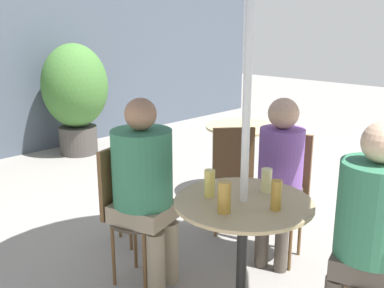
% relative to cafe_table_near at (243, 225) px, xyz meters
% --- Properties ---
extents(cafe_table_near, '(0.78, 0.78, 0.71)m').
position_rel_cafe_table_near_xyz_m(cafe_table_near, '(0.00, 0.00, 0.00)').
color(cafe_table_near, black).
rests_on(cafe_table_near, ground_plane).
extents(cafe_table_far, '(0.70, 0.70, 0.71)m').
position_rel_cafe_table_near_xyz_m(cafe_table_far, '(1.47, 1.15, -0.02)').
color(cafe_table_far, black).
rests_on(cafe_table_far, ground_plane).
extents(bistro_chair_1, '(0.41, 0.39, 0.91)m').
position_rel_cafe_table_near_xyz_m(bistro_chair_1, '(0.77, 0.22, -0.02)').
color(bistro_chair_1, '#42382D').
rests_on(bistro_chair_1, ground_plane).
extents(bistro_chair_2, '(0.39, 0.41, 0.91)m').
position_rel_cafe_table_near_xyz_m(bistro_chair_2, '(-0.22, 0.77, -0.02)').
color(bistro_chair_2, '#42382D').
rests_on(bistro_chair_2, ground_plane).
extents(bistro_chair_4, '(0.43, 0.43, 0.91)m').
position_rel_cafe_table_near_xyz_m(bistro_chair_4, '(0.75, 0.70, -0.02)').
color(bistro_chair_4, '#42382D').
rests_on(bistro_chair_4, ground_plane).
extents(bistro_chair_5, '(0.39, 0.41, 0.91)m').
position_rel_cafe_table_near_xyz_m(bistro_chair_5, '(0.15, 1.06, -0.02)').
color(bistro_chair_5, '#42382D').
rests_on(bistro_chair_5, ground_plane).
extents(seated_person_0, '(0.39, 0.41, 1.23)m').
position_rel_cafe_table_near_xyz_m(seated_person_0, '(0.18, -0.63, 0.16)').
color(seated_person_0, brown).
rests_on(seated_person_0, ground_plane).
extents(seated_person_1, '(0.35, 0.33, 1.19)m').
position_rel_cafe_table_near_xyz_m(seated_person_1, '(0.64, 0.18, 0.15)').
color(seated_person_1, brown).
rests_on(seated_person_1, ground_plane).
extents(seated_person_2, '(0.41, 0.43, 1.23)m').
position_rel_cafe_table_near_xyz_m(seated_person_2, '(-0.18, 0.63, 0.16)').
color(seated_person_2, gray).
rests_on(seated_person_2, ground_plane).
extents(beer_glass_0, '(0.07, 0.07, 0.17)m').
position_rel_cafe_table_near_xyz_m(beer_glass_0, '(-0.20, -0.02, 0.23)').
color(beer_glass_0, '#B28433').
rests_on(beer_glass_0, cafe_table_near).
extents(beer_glass_1, '(0.06, 0.06, 0.16)m').
position_rel_cafe_table_near_xyz_m(beer_glass_1, '(0.02, -0.20, 0.23)').
color(beer_glass_1, '#B28433').
rests_on(beer_glass_1, cafe_table_near).
extents(beer_glass_2, '(0.06, 0.06, 0.14)m').
position_rel_cafe_table_near_xyz_m(beer_glass_2, '(0.20, -0.01, 0.22)').
color(beer_glass_2, beige).
rests_on(beer_glass_2, cafe_table_near).
extents(beer_glass_3, '(0.06, 0.06, 0.16)m').
position_rel_cafe_table_near_xyz_m(beer_glass_3, '(-0.08, 0.18, 0.23)').
color(beer_glass_3, '#DBC65B').
rests_on(beer_glass_3, cafe_table_near).
extents(potted_plant_1, '(0.83, 0.83, 1.42)m').
position_rel_cafe_table_near_xyz_m(potted_plant_1, '(1.17, 3.62, 0.25)').
color(potted_plant_1, '#47423D').
rests_on(potted_plant_1, ground_plane).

